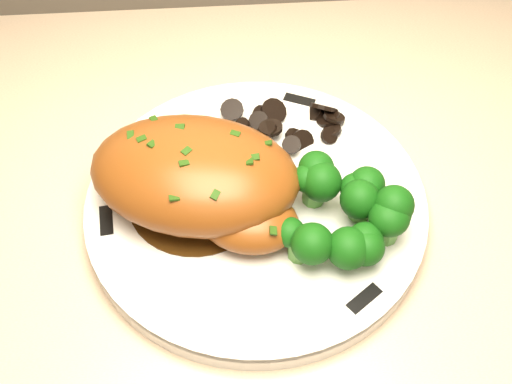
{
  "coord_description": "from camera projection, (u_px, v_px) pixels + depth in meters",
  "views": [
    {
      "loc": [
        -0.39,
        1.32,
        1.4
      ],
      "look_at": [
        -0.36,
        1.67,
        0.96
      ],
      "focal_mm": 45.0,
      "sensor_mm": 36.0,
      "label": 1
    }
  ],
  "objects": [
    {
      "name": "plate",
      "position": [
        256.0,
        206.0,
        0.58
      ],
      "size": [
        0.32,
        0.32,
        0.02
      ],
      "primitive_type": "cylinder",
      "rotation": [
        0.0,
        0.0,
        0.06
      ],
      "color": "silver",
      "rests_on": "counter"
    },
    {
      "name": "rim_accent_0",
      "position": [
        299.0,
        100.0,
        0.64
      ],
      "size": [
        0.03,
        0.02,
        0.0
      ],
      "primitive_type": "cube",
      "rotation": [
        0.0,
        0.0,
        2.73
      ],
      "color": "black",
      "rests_on": "plate"
    },
    {
      "name": "rim_accent_1",
      "position": [
        106.0,
        221.0,
        0.55
      ],
      "size": [
        0.01,
        0.03,
        0.0
      ],
      "primitive_type": "cube",
      "rotation": [
        0.0,
        0.0,
        4.83
      ],
      "color": "black",
      "rests_on": "plate"
    },
    {
      "name": "rim_accent_2",
      "position": [
        364.0,
        299.0,
        0.51
      ],
      "size": [
        0.03,
        0.03,
        0.0
      ],
      "primitive_type": "cube",
      "rotation": [
        0.0,
        0.0,
        6.92
      ],
      "color": "black",
      "rests_on": "plate"
    },
    {
      "name": "gravy_pool",
      "position": [
        197.0,
        199.0,
        0.57
      ],
      "size": [
        0.12,
        0.12,
        0.0
      ],
      "primitive_type": "cylinder",
      "color": "#39200A",
      "rests_on": "plate"
    },
    {
      "name": "chicken_breast",
      "position": [
        201.0,
        179.0,
        0.54
      ],
      "size": [
        0.2,
        0.16,
        0.07
      ],
      "rotation": [
        0.0,
        0.0,
        -0.25
      ],
      "color": "brown",
      "rests_on": "plate"
    },
    {
      "name": "mushroom_pile",
      "position": [
        285.0,
        138.0,
        0.61
      ],
      "size": [
        0.1,
        0.07,
        0.03
      ],
      "color": "black",
      "rests_on": "plate"
    },
    {
      "name": "broccoli_florets",
      "position": [
        333.0,
        212.0,
        0.53
      ],
      "size": [
        0.12,
        0.09,
        0.05
      ],
      "rotation": [
        0.0,
        0.0,
        0.02
      ],
      "color": "#55963F",
      "rests_on": "plate"
    }
  ]
}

